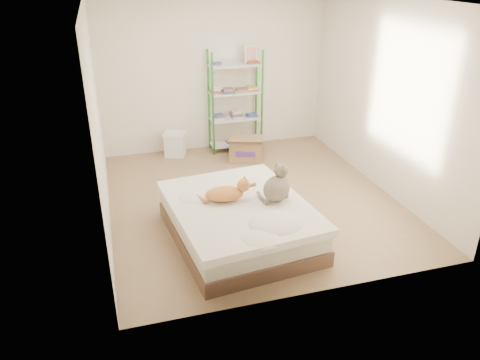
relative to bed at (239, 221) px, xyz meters
name	(u,v)px	position (x,y,z in m)	size (l,w,h in m)	color
room	(252,108)	(0.45, 0.94, 1.06)	(3.81, 4.21, 2.61)	#91785A
bed	(239,221)	(0.00, 0.00, 0.00)	(1.68, 2.01, 0.47)	brown
orange_cat	(224,192)	(-0.14, 0.11, 0.34)	(0.53, 0.28, 0.21)	#ECAE51
grey_cat	(277,183)	(0.44, -0.05, 0.45)	(0.32, 0.38, 0.43)	gray
shelf_unit	(236,100)	(0.76, 2.82, 0.63)	(0.88, 0.36, 1.74)	#2E882A
cardboard_box	(246,149)	(0.78, 2.30, -0.05)	(0.63, 0.64, 0.42)	#886547
white_bin	(175,144)	(-0.31, 2.79, -0.03)	(0.43, 0.41, 0.40)	white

